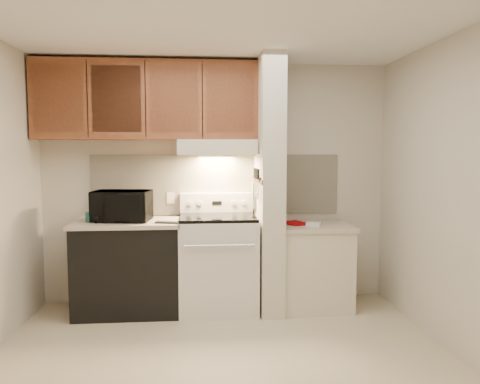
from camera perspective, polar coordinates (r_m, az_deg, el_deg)
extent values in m
plane|color=beige|center=(3.79, -1.92, -19.75)|extent=(3.60, 3.60, 0.00)
plane|color=white|center=(3.56, -2.04, 19.84)|extent=(3.60, 3.60, 0.00)
cube|color=beige|center=(4.95, -2.89, 1.09)|extent=(3.60, 2.50, 0.02)
cube|color=beige|center=(3.98, 24.85, -0.32)|extent=(0.02, 3.00, 2.50)
cube|color=beige|center=(4.94, -2.89, 0.91)|extent=(2.60, 0.02, 0.63)
cube|color=silver|center=(4.73, -2.70, -8.78)|extent=(0.76, 0.65, 0.92)
cube|color=black|center=(4.42, -2.53, -9.26)|extent=(0.50, 0.01, 0.30)
cylinder|color=silver|center=(4.33, -2.52, -6.56)|extent=(0.65, 0.02, 0.02)
cube|color=black|center=(4.64, -2.72, -3.08)|extent=(0.74, 0.64, 0.03)
cube|color=silver|center=(4.91, -2.86, -1.28)|extent=(0.76, 0.08, 0.20)
cube|color=black|center=(4.87, -2.84, -1.34)|extent=(0.10, 0.01, 0.04)
cylinder|color=silver|center=(4.86, -6.14, -1.37)|extent=(0.05, 0.02, 0.05)
cylinder|color=silver|center=(4.86, -4.96, -1.36)|extent=(0.05, 0.02, 0.05)
cylinder|color=silver|center=(4.88, -0.72, -1.32)|extent=(0.05, 0.02, 0.05)
cylinder|color=silver|center=(4.89, 0.45, -1.31)|extent=(0.05, 0.02, 0.05)
cube|color=black|center=(4.80, -13.40, -9.04)|extent=(1.00, 0.63, 0.87)
cube|color=beige|center=(4.71, -13.51, -3.65)|extent=(1.04, 0.67, 0.04)
cube|color=black|center=(4.46, -8.80, -3.68)|extent=(0.24, 0.13, 0.02)
cylinder|color=#1D5F5F|center=(4.71, -17.84, -2.92)|extent=(0.11, 0.11, 0.10)
cube|color=beige|center=(4.95, -8.44, -0.71)|extent=(0.08, 0.01, 0.12)
imported|color=black|center=(4.67, -14.19, -1.65)|extent=(0.57, 0.42, 0.30)
cube|color=beige|center=(4.65, 3.55, 0.83)|extent=(0.22, 0.70, 2.50)
cube|color=brown|center=(4.63, 2.14, 1.44)|extent=(0.01, 0.70, 0.04)
cube|color=black|center=(4.58, 2.14, 1.65)|extent=(0.02, 0.42, 0.04)
cube|color=silver|center=(4.42, 2.26, 0.23)|extent=(0.01, 0.03, 0.16)
cylinder|color=black|center=(4.42, 2.25, 2.18)|extent=(0.02, 0.02, 0.10)
cube|color=silver|center=(4.50, 2.13, 0.18)|extent=(0.01, 0.04, 0.18)
cylinder|color=black|center=(4.50, 2.12, 2.23)|extent=(0.02, 0.02, 0.10)
cube|color=silver|center=(4.58, 2.01, 0.15)|extent=(0.01, 0.04, 0.20)
cylinder|color=black|center=(4.58, 1.99, 2.28)|extent=(0.02, 0.02, 0.10)
cube|color=silver|center=(4.65, 1.89, 0.47)|extent=(0.01, 0.04, 0.16)
cylinder|color=black|center=(4.65, 1.89, 2.32)|extent=(0.02, 0.02, 0.10)
cube|color=silver|center=(4.75, 1.75, 0.44)|extent=(0.01, 0.04, 0.18)
cylinder|color=black|center=(4.73, 1.77, 2.37)|extent=(0.02, 0.02, 0.10)
cube|color=slate|center=(4.81, 1.69, -0.41)|extent=(0.03, 0.11, 0.27)
cube|color=beige|center=(4.88, 8.92, -9.09)|extent=(0.70, 0.60, 0.81)
cube|color=beige|center=(4.79, 8.99, -4.15)|extent=(0.74, 0.64, 0.04)
cube|color=#990106|center=(4.81, 6.72, -3.79)|extent=(0.33, 0.37, 0.01)
cube|color=white|center=(4.68, 8.94, -3.90)|extent=(0.16, 0.14, 0.04)
cube|color=beige|center=(4.72, -2.82, 5.45)|extent=(0.78, 0.44, 0.15)
cube|color=beige|center=(4.51, -2.71, 4.90)|extent=(0.78, 0.04, 0.06)
cube|color=brown|center=(4.82, -11.24, 10.84)|extent=(2.18, 0.33, 0.77)
cube|color=brown|center=(4.82, -21.34, 10.59)|extent=(0.46, 0.01, 0.63)
cube|color=black|center=(4.75, -18.13, 10.77)|extent=(0.01, 0.01, 0.73)
cube|color=brown|center=(4.70, -14.82, 10.92)|extent=(0.46, 0.01, 0.63)
cube|color=black|center=(4.66, -11.46, 11.04)|extent=(0.01, 0.01, 0.73)
cube|color=brown|center=(4.64, -8.05, 11.12)|extent=(0.46, 0.01, 0.63)
cube|color=black|center=(4.63, -4.61, 11.16)|extent=(0.01, 0.01, 0.73)
cube|color=brown|center=(4.64, -1.18, 11.16)|extent=(0.46, 0.01, 0.63)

